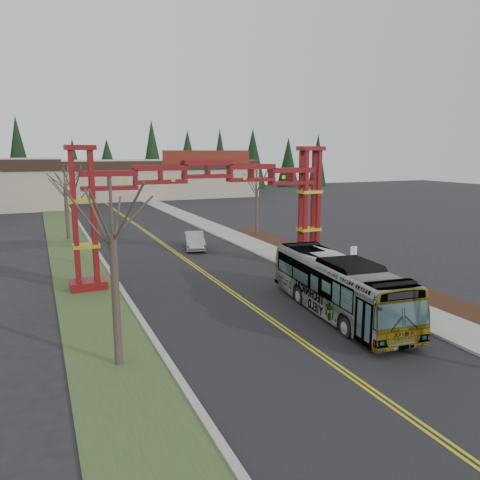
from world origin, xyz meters
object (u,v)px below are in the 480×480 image
bare_tree_right_far (257,189)px  barrel_mid (317,253)px  barrel_south (321,258)px  bare_tree_median_far (65,187)px  bare_tree_median_mid (73,194)px  gateway_arch (208,190)px  transit_bus (338,286)px  barrel_north (301,246)px  retail_building_east (150,178)px  street_sign (354,255)px  bare_tree_median_near (112,235)px  silver_sedan (194,241)px

bare_tree_right_far → barrel_mid: 12.71m
barrel_south → bare_tree_median_far: bearing=132.8°
bare_tree_median_mid → bare_tree_right_far: size_ratio=1.10×
gateway_arch → barrel_mid: 11.11m
transit_bus → barrel_north: transit_bus is taller
retail_building_east → barrel_north: bearing=-90.1°
transit_bus → barrel_south: bearing=66.6°
bare_tree_median_far → street_sign: size_ratio=3.40×
barrel_south → barrel_mid: bearing=72.4°
bare_tree_median_mid → barrel_mid: 19.36m
bare_tree_median_near → bare_tree_median_mid: (0.00, 19.32, 0.02)m
bare_tree_right_far → bare_tree_median_mid: bearing=-162.9°
barrel_south → barrel_north: bearing=80.3°
gateway_arch → retail_building_east: bearing=80.8°
silver_sedan → barrel_north: (7.91, -5.02, -0.20)m
bare_tree_right_far → street_sign: (-0.97, -17.45, -3.21)m
retail_building_east → barrel_south: 62.12m
retail_building_east → bare_tree_median_mid: 57.15m
barrel_south → bare_tree_median_near: bearing=-146.2°
bare_tree_median_mid → transit_bus: bearing=-56.8°
silver_sedan → street_sign: size_ratio=2.12×
bare_tree_right_far → barrel_south: 14.06m
gateway_arch → bare_tree_median_far: bearing=113.5°
retail_building_east → street_sign: retail_building_east is taller
bare_tree_median_near → barrel_north: size_ratio=6.77×
transit_bus → street_sign: bearing=53.0°
transit_bus → retail_building_east: bearing=90.7°
barrel_mid → bare_tree_median_near: bearing=-143.8°
transit_bus → barrel_north: bearing=72.1°
street_sign → barrel_south: 4.24m
gateway_arch → barrel_mid: bearing=7.7°
transit_bus → silver_sedan: size_ratio=2.44×
silver_sedan → street_sign: bearing=-49.3°
barrel_mid → barrel_north: (0.31, 2.98, 0.02)m
bare_tree_median_near → barrel_south: bare_tree_median_near is taller
bare_tree_median_far → bare_tree_right_far: (18.00, -5.16, -0.44)m
barrel_mid → barrel_south: bearing=-107.6°
bare_tree_median_near → barrel_mid: bearing=36.2°
silver_sedan → bare_tree_median_mid: bare_tree_median_mid is taller
bare_tree_right_far → barrel_south: bare_tree_right_far is taller
silver_sedan → barrel_mid: (7.60, -8.00, -0.22)m
bare_tree_median_mid → barrel_south: (17.16, -7.83, -4.92)m
retail_building_east → bare_tree_median_near: size_ratio=5.06×
barrel_south → silver_sedan: bearing=127.4°
barrel_south → barrel_north: size_ratio=0.82×
silver_sedan → barrel_mid: 11.04m
retail_building_east → bare_tree_right_far: bearing=-90.0°
bare_tree_median_far → bare_tree_right_far: size_ratio=1.10×
gateway_arch → street_sign: 10.89m
barrel_south → barrel_north: (0.74, 4.36, 0.10)m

